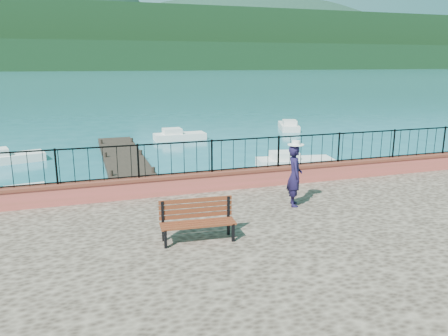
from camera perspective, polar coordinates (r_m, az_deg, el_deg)
ground at (r=10.73m, az=5.97°, el=-14.28°), size 2000.00×2000.00×0.00m
parapet at (r=13.41m, az=-0.34°, el=-1.59°), size 28.00×0.46×0.58m
railing at (r=13.23m, az=-0.35°, el=1.61°), size 27.00×0.05×0.95m
dock at (r=21.27m, az=-12.45°, el=0.09°), size 2.00×16.00×0.30m
far_forest at (r=308.66m, az=-18.09°, el=13.71°), size 900.00×60.00×18.00m
foothills at (r=369.03m, az=-18.36°, el=15.59°), size 900.00×120.00×44.00m
companion_hill at (r=611.16m, az=3.29°, el=13.12°), size 448.00×384.00×180.00m
park_bench at (r=9.63m, az=-3.45°, el=-7.90°), size 1.67×0.65×0.91m
person at (r=11.92m, az=9.21°, el=-0.99°), size 0.57×0.70×1.68m
hat at (r=11.72m, az=9.37°, el=3.25°), size 0.44×0.44×0.12m
boat_0 at (r=16.88m, az=-22.51°, el=-3.30°), size 4.04×1.86×0.80m
boat_1 at (r=21.72m, az=9.26°, el=1.19°), size 3.87×1.89×0.80m
boat_3 at (r=24.97m, az=-26.55°, el=1.53°), size 3.79×2.18×0.80m
boat_4 at (r=29.27m, az=-5.80°, el=4.49°), size 3.40×1.34×0.80m
boat_5 at (r=34.06m, az=8.45°, el=5.69°), size 2.40×3.74×0.80m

